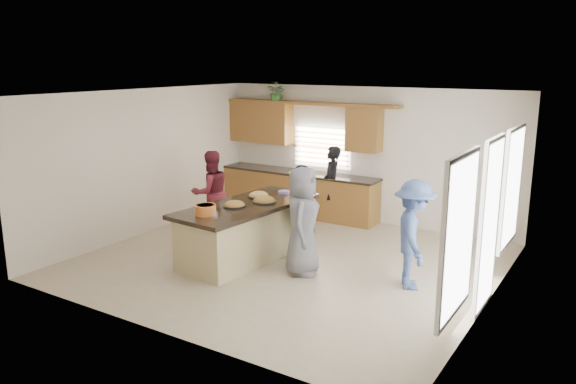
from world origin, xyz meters
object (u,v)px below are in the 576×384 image
Objects in this scene: woman_left_mid at (211,192)px; woman_right_front at (303,221)px; salad_bowl at (205,209)px; woman_left_back at (331,184)px; island at (247,232)px; woman_left_front at (302,212)px; woman_right_back at (414,235)px.

woman_left_mid is 0.95× the size of woman_right_front.
woman_left_mid is at bearing 51.00° from woman_right_front.
salad_bowl is 0.21× the size of woman_left_back.
woman_right_front is (1.31, 0.77, -0.18)m from salad_bowl.
island is at bearing -19.22° from woman_left_back.
island is at bearing -96.14° from woman_left_front.
woman_left_mid is at bearing 156.68° from island.
salad_bowl is at bearing -71.15° from woman_left_front.
woman_left_mid is (-1.43, 0.77, 0.36)m from island.
woman_right_front reaches higher than woman_right_back.
woman_left_front reaches higher than island.
woman_left_mid reaches higher than woman_left_front.
woman_right_back is at bearing 9.84° from island.
woman_left_mid is at bearing -134.71° from woman_left_front.
woman_left_mid is at bearing 127.59° from salad_bowl.
island is 1.75× the size of woman_left_back.
island is 2.88m from woman_right_back.
woman_left_back is 2.56m from woman_left_mid.
woman_left_front is at bearing 56.20° from salad_bowl.
woman_left_back is 0.92× the size of woman_right_front.
woman_left_front is (0.79, 0.48, 0.36)m from island.
salad_bowl is at bearing 63.06° from woman_left_mid.
island is 1.71× the size of woman_left_mid.
woman_right_front is (2.61, -0.90, 0.05)m from woman_left_mid.
salad_bowl is at bearing -93.72° from island.
woman_right_back is (2.99, 1.16, -0.22)m from salad_bowl.
woman_left_mid reaches higher than salad_bowl.
woman_right_back reaches higher than woman_left_back.
woman_right_front is at bearing 30.51° from salad_bowl.
woman_left_mid is 1.00× the size of woman_right_back.
salad_bowl is (-0.14, -0.91, 0.59)m from island.
woman_left_back reaches higher than salad_bowl.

